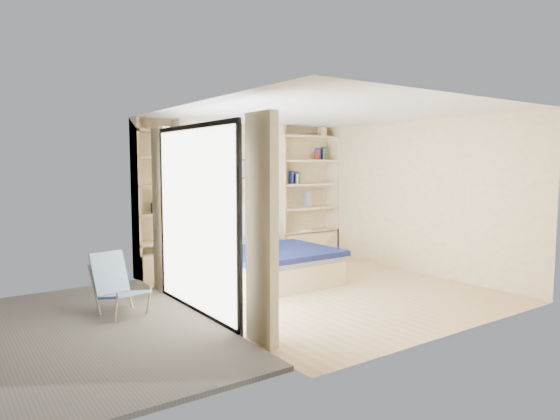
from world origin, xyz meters
TOP-DOWN VIEW (x-y plane):
  - ground at (0.00, 0.00)m, footprint 4.50×4.50m
  - room_shell at (-0.39, 1.52)m, footprint 4.50×4.50m
  - bed at (-0.38, 1.02)m, footprint 1.73×2.29m
  - photo_gallery at (-0.45, 2.22)m, footprint 1.48×0.02m
  - reading_lamps at (-0.30, 2.00)m, footprint 1.92×0.12m
  - shelf_decor at (1.07, 2.07)m, footprint 3.51×0.23m
  - deck at (-3.60, 0.00)m, footprint 3.20×4.00m
  - deck_chair at (-2.77, 0.51)m, footprint 0.57×0.81m

SIDE VIEW (x-z plane):
  - ground at x=0.00m, z-range 0.00..0.00m
  - deck at x=-3.60m, z-range -0.03..0.03m
  - bed at x=-0.38m, z-range -0.26..0.81m
  - deck_chair at x=-2.77m, z-range -0.02..0.73m
  - room_shell at x=-0.39m, z-range -1.17..3.33m
  - reading_lamps at x=-0.30m, z-range 1.03..1.17m
  - photo_gallery at x=-0.45m, z-range 1.19..2.01m
  - shelf_decor at x=1.07m, z-range 0.67..2.70m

